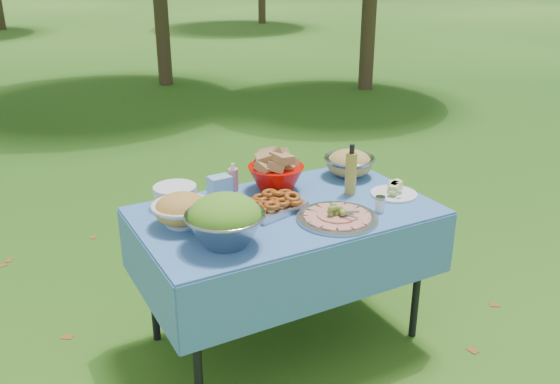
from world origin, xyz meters
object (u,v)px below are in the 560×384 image
(picnic_table, at_px, (285,276))
(charcuterie_platter, at_px, (338,211))
(pasta_bowl_steel, at_px, (349,163))
(plate_stack, at_px, (175,196))
(bread_bowl, at_px, (276,171))
(oil_bottle, at_px, (351,169))
(salad_bowl, at_px, (225,220))

(picnic_table, bearing_deg, charcuterie_platter, -54.33)
(pasta_bowl_steel, distance_m, charcuterie_platter, 0.62)
(picnic_table, relative_size, plate_stack, 6.73)
(bread_bowl, height_order, charcuterie_platter, bread_bowl)
(pasta_bowl_steel, height_order, charcuterie_platter, pasta_bowl_steel)
(charcuterie_platter, bearing_deg, plate_stack, 139.43)
(charcuterie_platter, xyz_separation_m, oil_bottle, (0.25, 0.25, 0.09))
(oil_bottle, bearing_deg, bread_bowl, 142.11)
(charcuterie_platter, bearing_deg, salad_bowl, 178.02)
(salad_bowl, relative_size, plate_stack, 1.62)
(salad_bowl, xyz_separation_m, charcuterie_platter, (0.57, -0.02, -0.07))
(pasta_bowl_steel, bearing_deg, bread_bowl, 178.32)
(bread_bowl, bearing_deg, pasta_bowl_steel, -1.68)
(salad_bowl, xyz_separation_m, oil_bottle, (0.82, 0.23, 0.02))
(picnic_table, height_order, bread_bowl, bread_bowl)
(plate_stack, xyz_separation_m, oil_bottle, (0.87, -0.29, 0.08))
(salad_bowl, relative_size, pasta_bowl_steel, 1.24)
(plate_stack, relative_size, oil_bottle, 0.80)
(salad_bowl, distance_m, pasta_bowl_steel, 1.08)
(salad_bowl, bearing_deg, oil_bottle, 15.40)
(pasta_bowl_steel, relative_size, oil_bottle, 1.04)
(picnic_table, relative_size, salad_bowl, 4.16)
(picnic_table, xyz_separation_m, bread_bowl, (0.09, 0.27, 0.48))
(bread_bowl, relative_size, pasta_bowl_steel, 1.07)
(plate_stack, height_order, bread_bowl, bread_bowl)
(plate_stack, relative_size, charcuterie_platter, 0.55)
(salad_bowl, xyz_separation_m, pasta_bowl_steel, (0.97, 0.46, -0.04))
(bread_bowl, xyz_separation_m, pasta_bowl_steel, (0.47, -0.01, -0.03))
(picnic_table, distance_m, charcuterie_platter, 0.51)
(pasta_bowl_steel, bearing_deg, oil_bottle, -123.60)
(oil_bottle, bearing_deg, charcuterie_platter, -134.94)
(bread_bowl, height_order, oil_bottle, oil_bottle)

